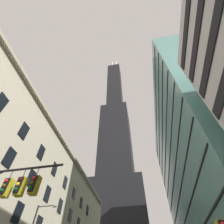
% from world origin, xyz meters
% --- Properties ---
extents(station_building, '(18.21, 57.65, 23.47)m').
position_xyz_m(station_building, '(-19.77, 22.82, 11.72)').
color(station_building, '#B2A88E').
rests_on(station_building, ground).
extents(dark_skyscraper, '(29.54, 29.54, 207.02)m').
position_xyz_m(dark_skyscraper, '(-10.83, 84.96, 61.78)').
color(dark_skyscraper, black).
rests_on(dark_skyscraper, ground).
extents(glass_office_midrise, '(19.47, 45.46, 43.56)m').
position_xyz_m(glass_office_midrise, '(20.68, 31.33, 21.78)').
color(glass_office_midrise, slate).
rests_on(glass_office_midrise, ground).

